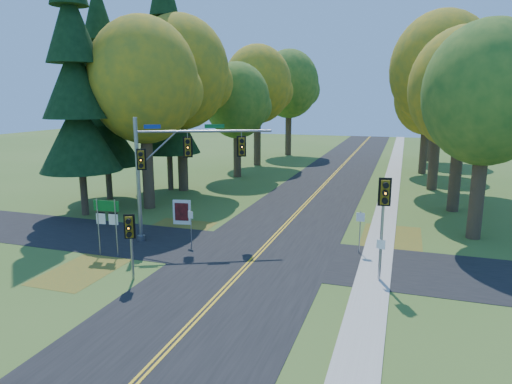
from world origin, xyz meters
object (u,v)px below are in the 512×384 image
(east_signal_pole, at_px, (384,204))
(route_sign_cluster, at_px, (107,216))
(traffic_mast, at_px, (172,162))
(info_kiosk, at_px, (182,212))

(east_signal_pole, xyz_separation_m, route_sign_cluster, (-14.08, -0.87, -1.52))
(traffic_mast, distance_m, east_signal_pole, 12.39)
(east_signal_pole, bearing_deg, info_kiosk, 147.09)
(traffic_mast, bearing_deg, east_signal_pole, -37.51)
(east_signal_pole, relative_size, info_kiosk, 2.95)
(traffic_mast, height_order, east_signal_pole, traffic_mast)
(info_kiosk, bearing_deg, east_signal_pole, -34.45)
(traffic_mast, xyz_separation_m, east_signal_pole, (12.05, -2.75, -0.96))
(east_signal_pole, height_order, info_kiosk, east_signal_pole)
(route_sign_cluster, bearing_deg, info_kiosk, 76.01)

